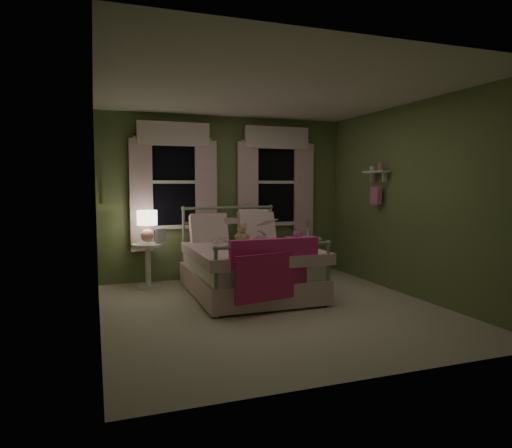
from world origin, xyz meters
name	(u,v)px	position (x,y,z in m)	size (l,w,h in m)	color
room_shell	(274,202)	(0.00, 0.00, 1.30)	(4.20, 4.20, 4.20)	beige
bed	(248,267)	(-0.04, 0.86, 0.38)	(1.58, 2.04, 1.18)	white
pink_throw	(275,262)	(-0.05, -0.16, 0.61)	(1.10, 0.27, 0.71)	#FC3198
child_left	(220,224)	(-0.33, 1.29, 0.94)	(0.27, 0.18, 0.74)	#F7D1DD
child_right	(256,222)	(0.23, 1.29, 0.96)	(0.38, 0.29, 0.77)	#F7D1DD
book_left	(224,224)	(-0.33, 1.04, 0.96)	(0.20, 0.27, 0.03)	beige
book_right	(262,226)	(0.23, 1.04, 0.92)	(0.20, 0.27, 0.02)	beige
teddy_bear	(242,235)	(-0.05, 1.13, 0.79)	(0.23, 0.19, 0.32)	tan
nightstand_left	(148,259)	(-1.30, 1.71, 0.42)	(0.46, 0.46, 0.65)	white
table_lamp	(147,223)	(-1.30, 1.71, 0.95)	(0.29, 0.29, 0.46)	#DA8E81
book_nightstand	(155,243)	(-1.20, 1.63, 0.66)	(0.16, 0.22, 0.02)	beige
nightstand_right	(302,243)	(1.19, 1.72, 0.55)	(0.50, 0.40, 0.64)	white
pink_toy	(297,234)	(1.09, 1.71, 0.71)	(0.14, 0.19, 0.14)	pink
bud_vase	(308,228)	(1.31, 1.77, 0.79)	(0.06, 0.06, 0.28)	white
window_left	(174,177)	(-0.85, 2.03, 1.62)	(1.34, 0.13, 1.96)	black
window_right	(276,178)	(0.85, 2.03, 1.62)	(1.34, 0.13, 1.96)	black
wall_shelf	(376,184)	(1.90, 0.70, 1.52)	(0.15, 0.50, 0.60)	white
framed_picture	(100,186)	(-1.95, 0.60, 1.50)	(0.03, 0.32, 0.42)	beige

